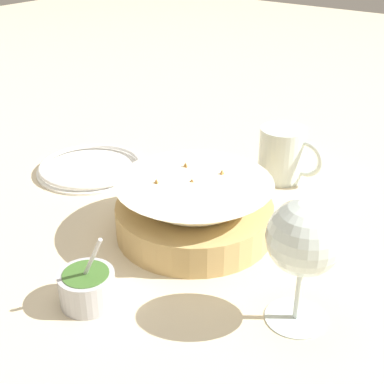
{
  "coord_description": "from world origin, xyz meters",
  "views": [
    {
      "loc": [
        0.41,
        -0.55,
        0.44
      ],
      "look_at": [
        -0.0,
        -0.0,
        0.07
      ],
      "focal_mm": 50.0,
      "sensor_mm": 36.0,
      "label": 1
    }
  ],
  "objects_px": {
    "food_basket": "(192,210)",
    "sauce_cup": "(87,286)",
    "beer_mug": "(282,156)",
    "side_plate": "(91,167)",
    "wine_glass": "(304,241)"
  },
  "relations": [
    {
      "from": "sauce_cup",
      "to": "beer_mug",
      "type": "distance_m",
      "value": 0.45
    },
    {
      "from": "sauce_cup",
      "to": "wine_glass",
      "type": "xyz_separation_m",
      "value": [
        0.22,
        0.13,
        0.09
      ]
    },
    {
      "from": "food_basket",
      "to": "beer_mug",
      "type": "distance_m",
      "value": 0.24
    },
    {
      "from": "sauce_cup",
      "to": "beer_mug",
      "type": "height_order",
      "value": "sauce_cup"
    },
    {
      "from": "food_basket",
      "to": "wine_glass",
      "type": "height_order",
      "value": "wine_glass"
    },
    {
      "from": "food_basket",
      "to": "sauce_cup",
      "type": "distance_m",
      "value": 0.21
    },
    {
      "from": "food_basket",
      "to": "beer_mug",
      "type": "bearing_deg",
      "value": 85.53
    },
    {
      "from": "sauce_cup",
      "to": "wine_glass",
      "type": "height_order",
      "value": "wine_glass"
    },
    {
      "from": "food_basket",
      "to": "sauce_cup",
      "type": "height_order",
      "value": "sauce_cup"
    },
    {
      "from": "sauce_cup",
      "to": "wine_glass",
      "type": "distance_m",
      "value": 0.27
    },
    {
      "from": "food_basket",
      "to": "beer_mug",
      "type": "height_order",
      "value": "beer_mug"
    },
    {
      "from": "wine_glass",
      "to": "side_plate",
      "type": "distance_m",
      "value": 0.52
    },
    {
      "from": "food_basket",
      "to": "side_plate",
      "type": "bearing_deg",
      "value": 168.8
    },
    {
      "from": "sauce_cup",
      "to": "wine_glass",
      "type": "relative_size",
      "value": 0.67
    },
    {
      "from": "food_basket",
      "to": "side_plate",
      "type": "xyz_separation_m",
      "value": [
        -0.28,
        0.06,
        -0.03
      ]
    }
  ]
}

